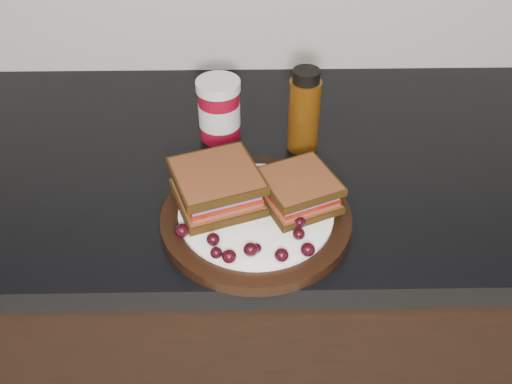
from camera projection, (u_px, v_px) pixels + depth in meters
base_cabinets at (198, 323)px, 1.28m from camera, size 3.96×0.58×0.86m
countertop at (181, 164)px, 0.98m from camera, size 3.98×0.60×0.04m
plate at (256, 218)px, 0.84m from camera, size 0.28×0.28×0.02m
sandwich_left at (217, 187)px, 0.83m from camera, size 0.15×0.15×0.05m
sandwich_right at (299, 191)px, 0.83m from camera, size 0.13×0.13×0.05m
grape_0 at (182, 231)px, 0.78m from camera, size 0.02×0.02×0.02m
grape_1 at (213, 239)px, 0.77m from camera, size 0.02×0.02×0.02m
grape_2 at (216, 253)px, 0.75m from camera, size 0.02×0.02×0.02m
grape_3 at (229, 256)px, 0.75m from camera, size 0.02×0.02×0.02m
grape_4 at (251, 250)px, 0.76m from camera, size 0.02×0.02×0.02m
grape_5 at (256, 248)px, 0.76m from camera, size 0.01×0.01×0.01m
grape_6 at (282, 255)px, 0.75m from camera, size 0.02×0.02×0.02m
grape_7 at (308, 250)px, 0.76m from camera, size 0.02×0.02×0.02m
grape_8 at (299, 234)px, 0.78m from camera, size 0.02×0.02×0.02m
grape_9 at (300, 222)px, 0.80m from camera, size 0.02×0.02×0.02m
grape_10 at (321, 206)px, 0.82m from camera, size 0.02×0.02×0.02m
grape_11 at (304, 201)px, 0.83m from camera, size 0.02×0.02×0.02m
grape_12 at (305, 194)px, 0.84m from camera, size 0.02×0.02×0.02m
grape_13 at (289, 181)px, 0.87m from camera, size 0.02×0.02×0.01m
grape_14 at (217, 183)px, 0.86m from camera, size 0.02×0.02×0.01m
grape_15 at (215, 194)px, 0.84m from camera, size 0.02×0.02×0.02m
grape_16 at (197, 204)px, 0.83m from camera, size 0.02×0.02×0.01m
grape_17 at (206, 209)px, 0.82m from camera, size 0.02×0.02×0.02m
grape_18 at (217, 188)px, 0.85m from camera, size 0.02×0.02×0.02m
grape_19 at (204, 188)px, 0.85m from camera, size 0.02×0.02×0.02m
grape_20 at (217, 206)px, 0.82m from camera, size 0.02×0.02×0.02m
condiment_jar at (219, 110)px, 0.98m from camera, size 0.08×0.08×0.11m
oil_bottle at (304, 110)px, 0.94m from camera, size 0.06×0.06×0.15m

